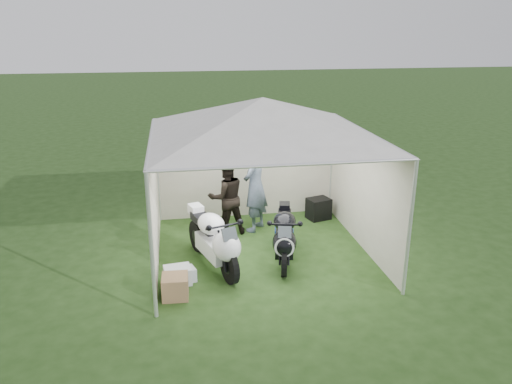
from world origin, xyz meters
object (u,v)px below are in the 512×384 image
at_px(canopy_tent, 262,121).
at_px(motorcycle_white, 215,239).
at_px(equipment_box, 319,209).
at_px(crate_0, 178,275).
at_px(motorcycle_black, 284,236).
at_px(crate_2, 186,275).
at_px(person_dark_jacket, 226,197).
at_px(crate_1, 175,287).
at_px(paddock_stand, 284,236).
at_px(person_blue_jacket, 255,185).

distance_m(canopy_tent, motorcycle_white, 2.30).
distance_m(equipment_box, crate_0, 4.09).
height_order(motorcycle_black, crate_2, motorcycle_black).
relative_size(person_dark_jacket, crate_1, 3.90).
bearing_deg(paddock_stand, crate_0, -147.81).
xyz_separation_m(paddock_stand, crate_0, (-2.17, -1.36, 0.01)).
xyz_separation_m(canopy_tent, motorcycle_white, (-0.97, -0.59, -2.00)).
bearing_deg(crate_1, canopy_tent, 41.39).
relative_size(canopy_tent, person_blue_jacket, 2.82).
bearing_deg(motorcycle_white, canopy_tent, 13.59).
height_order(motorcycle_black, crate_0, motorcycle_black).
xyz_separation_m(person_blue_jacket, equipment_box, (1.52, 0.38, -0.76)).
bearing_deg(person_blue_jacket, crate_1, -0.46).
bearing_deg(motorcycle_white, paddock_stand, 13.61).
distance_m(canopy_tent, crate_2, 3.05).
xyz_separation_m(person_blue_jacket, crate_0, (-1.70, -2.13, -0.85)).
bearing_deg(paddock_stand, canopy_tent, -148.34).
xyz_separation_m(motorcycle_black, person_blue_jacket, (-0.28, 1.61, 0.48)).
xyz_separation_m(person_dark_jacket, person_blue_jacket, (0.63, 0.12, 0.19)).
xyz_separation_m(canopy_tent, equipment_box, (1.57, 1.46, -2.33)).
relative_size(paddock_stand, equipment_box, 0.78).
relative_size(motorcycle_white, motorcycle_black, 1.07).
xyz_separation_m(person_dark_jacket, crate_2, (-0.94, -1.95, -0.70)).
height_order(paddock_stand, equipment_box, equipment_box).
distance_m(equipment_box, crate_2, 3.95).
height_order(person_dark_jacket, crate_0, person_dark_jacket).
bearing_deg(canopy_tent, motorcycle_white, -148.38).
distance_m(crate_1, crate_2, 0.54).
xyz_separation_m(motorcycle_white, equipment_box, (2.54, 2.05, -0.33)).
distance_m(equipment_box, crate_1, 4.41).
distance_m(motorcycle_white, motorcycle_black, 1.29).
height_order(motorcycle_black, person_dark_jacket, person_dark_jacket).
distance_m(crate_0, crate_1, 0.45).
distance_m(canopy_tent, crate_0, 3.12).
height_order(motorcycle_black, person_blue_jacket, person_blue_jacket).
bearing_deg(motorcycle_black, person_blue_jacket, 112.32).
bearing_deg(equipment_box, crate_0, -142.13).
relative_size(motorcycle_black, paddock_stand, 5.00).
bearing_deg(motorcycle_white, crate_1, -147.15).
bearing_deg(motorcycle_black, person_dark_jacket, 133.76).
bearing_deg(crate_2, crate_1, -109.59).
bearing_deg(paddock_stand, motorcycle_white, -148.37).
bearing_deg(motorcycle_white, equipment_box, 20.98).
height_order(motorcycle_white, person_dark_jacket, person_dark_jacket).
xyz_separation_m(crate_0, crate_1, (-0.05, -0.45, 0.04)).
bearing_deg(canopy_tent, crate_1, -138.61).
bearing_deg(motorcycle_white, crate_2, -162.48).
distance_m(motorcycle_black, crate_0, 2.08).
bearing_deg(canopy_tent, crate_2, -146.90).
distance_m(person_blue_jacket, crate_1, 3.22).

